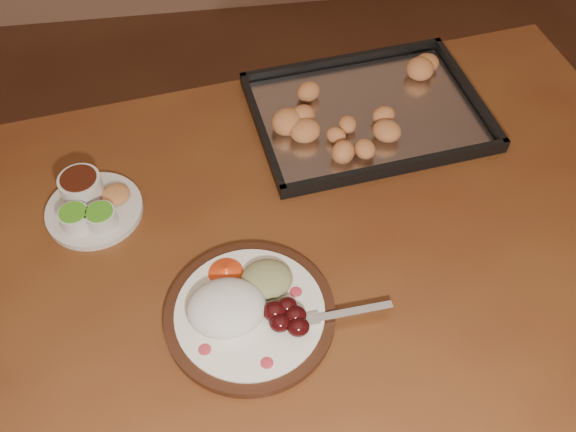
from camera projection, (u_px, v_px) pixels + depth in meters
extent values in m
cube|color=brown|center=(274.00, 259.00, 1.10)|extent=(1.61, 1.11, 0.04)
cylinder|color=#4D3617|center=(481.00, 167.00, 1.74)|extent=(0.07, 0.07, 0.71)
cylinder|color=#33190E|center=(250.00, 315.00, 1.00)|extent=(0.27, 0.27, 0.02)
cylinder|color=white|center=(250.00, 312.00, 0.99)|extent=(0.23, 0.23, 0.01)
ellipsoid|color=#C12E3C|center=(205.00, 349.00, 0.95)|extent=(0.02, 0.02, 0.00)
ellipsoid|color=#C12E3C|center=(267.00, 363.00, 0.94)|extent=(0.02, 0.02, 0.00)
ellipsoid|color=#C12E3C|center=(296.00, 292.00, 1.01)|extent=(0.02, 0.02, 0.00)
ellipsoid|color=#C12E3C|center=(198.00, 297.00, 1.01)|extent=(0.02, 0.02, 0.00)
ellipsoid|color=white|center=(226.00, 308.00, 0.98)|extent=(0.14, 0.13, 0.06)
ellipsoid|color=#3E080A|center=(280.00, 323.00, 0.96)|extent=(0.03, 0.03, 0.03)
ellipsoid|color=#3E080A|center=(295.00, 315.00, 0.97)|extent=(0.03, 0.03, 0.03)
ellipsoid|color=#3E080A|center=(287.00, 306.00, 0.98)|extent=(0.03, 0.03, 0.03)
ellipsoid|color=#3E080A|center=(298.00, 327.00, 0.96)|extent=(0.03, 0.03, 0.03)
ellipsoid|color=#3E080A|center=(275.00, 311.00, 0.98)|extent=(0.03, 0.03, 0.03)
ellipsoid|color=#9D8165|center=(267.00, 279.00, 1.02)|extent=(0.10, 0.09, 0.03)
cone|color=#F54316|center=(226.00, 271.00, 1.03)|extent=(0.07, 0.07, 0.03)
cube|color=silver|center=(352.00, 312.00, 0.99)|extent=(0.13, 0.02, 0.00)
cube|color=silver|center=(308.00, 319.00, 0.98)|extent=(0.04, 0.02, 0.00)
cylinder|color=silver|center=(295.00, 327.00, 0.97)|extent=(0.03, 0.00, 0.00)
cylinder|color=silver|center=(294.00, 324.00, 0.97)|extent=(0.03, 0.00, 0.00)
cylinder|color=silver|center=(293.00, 320.00, 0.98)|extent=(0.03, 0.00, 0.00)
cylinder|color=silver|center=(293.00, 317.00, 0.98)|extent=(0.03, 0.00, 0.00)
cylinder|color=beige|center=(94.00, 210.00, 1.13)|extent=(0.17, 0.17, 0.01)
cylinder|color=silver|center=(75.00, 218.00, 1.09)|extent=(0.05, 0.05, 0.03)
cylinder|color=#459A1E|center=(73.00, 213.00, 1.08)|extent=(0.05, 0.05, 0.00)
cylinder|color=silver|center=(101.00, 218.00, 1.09)|extent=(0.05, 0.05, 0.03)
cylinder|color=#459A1E|center=(99.00, 212.00, 1.08)|extent=(0.05, 0.05, 0.00)
cylinder|color=silver|center=(81.00, 187.00, 1.13)|extent=(0.07, 0.07, 0.04)
cylinder|color=#38130A|center=(78.00, 179.00, 1.11)|extent=(0.06, 0.06, 0.00)
ellipsoid|color=#BE7B43|center=(115.00, 194.00, 1.14)|extent=(0.05, 0.05, 0.02)
cube|color=black|center=(367.00, 115.00, 1.29)|extent=(0.49, 0.38, 0.01)
cube|color=black|center=(343.00, 60.00, 1.37)|extent=(0.45, 0.07, 0.02)
cube|color=black|center=(397.00, 167.00, 1.18)|extent=(0.45, 0.07, 0.02)
cube|color=black|center=(469.00, 90.00, 1.31)|extent=(0.05, 0.33, 0.02)
cube|color=black|center=(262.00, 130.00, 1.24)|extent=(0.05, 0.33, 0.02)
cube|color=silver|center=(368.00, 113.00, 1.28)|extent=(0.45, 0.35, 0.00)
ellipsoid|color=#CF8548|center=(395.00, 101.00, 1.28)|extent=(0.05, 0.05, 0.03)
ellipsoid|color=#CF8548|center=(410.00, 85.00, 1.30)|extent=(0.07, 0.07, 0.03)
ellipsoid|color=#CF8548|center=(372.00, 75.00, 1.32)|extent=(0.07, 0.07, 0.03)
ellipsoid|color=#CF8548|center=(359.00, 88.00, 1.30)|extent=(0.05, 0.05, 0.03)
ellipsoid|color=#CF8548|center=(334.00, 86.00, 1.30)|extent=(0.07, 0.07, 0.03)
ellipsoid|color=#CF8548|center=(342.00, 104.00, 1.27)|extent=(0.07, 0.07, 0.03)
ellipsoid|color=#CF8548|center=(311.00, 117.00, 1.25)|extent=(0.05, 0.05, 0.03)
ellipsoid|color=#CF8548|center=(345.00, 129.00, 1.23)|extent=(0.07, 0.07, 0.03)
ellipsoid|color=#CF8548|center=(343.00, 129.00, 1.23)|extent=(0.07, 0.07, 0.03)
ellipsoid|color=#CF8548|center=(384.00, 135.00, 1.22)|extent=(0.05, 0.05, 0.03)
ellipsoid|color=#CF8548|center=(388.00, 115.00, 1.25)|extent=(0.07, 0.07, 0.03)
ellipsoid|color=#CF8548|center=(424.00, 108.00, 1.26)|extent=(0.07, 0.07, 0.03)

